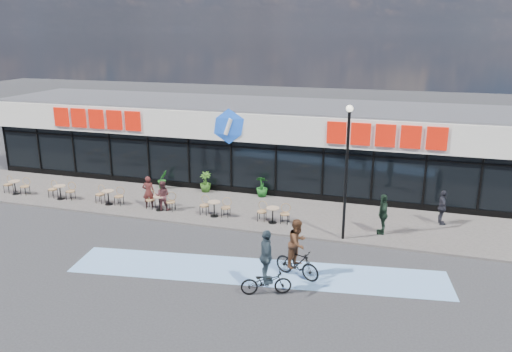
# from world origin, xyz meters

# --- Properties ---
(ground) EXTENTS (120.00, 120.00, 0.00)m
(ground) POSITION_xyz_m (0.00, 0.00, 0.00)
(ground) COLOR #28282B
(ground) RESTS_ON ground
(sidewalk) EXTENTS (44.00, 5.00, 0.10)m
(sidewalk) POSITION_xyz_m (0.00, 4.50, 0.05)
(sidewalk) COLOR #5D5652
(sidewalk) RESTS_ON ground
(bike_lane) EXTENTS (14.17, 4.13, 0.01)m
(bike_lane) POSITION_xyz_m (4.00, -1.50, 0.01)
(bike_lane) COLOR #6F9CD1
(bike_lane) RESTS_ON ground
(building) EXTENTS (30.60, 6.57, 4.75)m
(building) POSITION_xyz_m (-0.00, 9.93, 2.34)
(building) COLOR black
(building) RESTS_ON ground
(lamp_post) EXTENTS (0.28, 0.28, 5.72)m
(lamp_post) POSITION_xyz_m (6.71, 2.30, 3.46)
(lamp_post) COLOR black
(lamp_post) RESTS_ON sidewalk
(bistro_set_0) EXTENTS (1.54, 0.62, 0.90)m
(bistro_set_0) POSITION_xyz_m (-11.08, 3.28, 0.56)
(bistro_set_0) COLOR tan
(bistro_set_0) RESTS_ON sidewalk
(bistro_set_1) EXTENTS (1.54, 0.62, 0.90)m
(bistro_set_1) POSITION_xyz_m (-8.19, 3.28, 0.56)
(bistro_set_1) COLOR tan
(bistro_set_1) RESTS_ON sidewalk
(bistro_set_2) EXTENTS (1.54, 0.62, 0.90)m
(bistro_set_2) POSITION_xyz_m (-5.30, 3.28, 0.56)
(bistro_set_2) COLOR tan
(bistro_set_2) RESTS_ON sidewalk
(bistro_set_3) EXTENTS (1.54, 0.62, 0.90)m
(bistro_set_3) POSITION_xyz_m (-2.41, 3.28, 0.56)
(bistro_set_3) COLOR tan
(bistro_set_3) RESTS_ON sidewalk
(bistro_set_4) EXTENTS (1.54, 0.62, 0.90)m
(bistro_set_4) POSITION_xyz_m (0.48, 3.28, 0.56)
(bistro_set_4) COLOR tan
(bistro_set_4) RESTS_ON sidewalk
(bistro_set_5) EXTENTS (1.54, 0.62, 0.90)m
(bistro_set_5) POSITION_xyz_m (3.36, 3.28, 0.56)
(bistro_set_5) COLOR tan
(bistro_set_5) RESTS_ON sidewalk
(potted_plant_left) EXTENTS (0.67, 0.72, 1.04)m
(potted_plant_left) POSITION_xyz_m (-3.91, 6.48, 0.62)
(potted_plant_left) COLOR #185317
(potted_plant_left) RESTS_ON sidewalk
(potted_plant_mid) EXTENTS (0.65, 0.65, 1.11)m
(potted_plant_mid) POSITION_xyz_m (-1.37, 6.59, 0.66)
(potted_plant_mid) COLOR #284E16
(potted_plant_mid) RESTS_ON sidewalk
(potted_plant_right) EXTENTS (0.67, 0.67, 1.12)m
(potted_plant_right) POSITION_xyz_m (1.82, 6.71, 0.66)
(potted_plant_right) COLOR #154C17
(potted_plant_right) RESTS_ON sidewalk
(patron_left) EXTENTS (0.69, 0.58, 1.62)m
(patron_left) POSITION_xyz_m (-3.12, 3.43, 0.91)
(patron_left) COLOR #4A1C1A
(patron_left) RESTS_ON sidewalk
(patron_right) EXTENTS (0.83, 0.70, 1.49)m
(patron_right) POSITION_xyz_m (-2.28, 3.29, 0.85)
(patron_right) COLOR #552B2F
(patron_right) RESTS_ON sidewalk
(pedestrian_a) EXTENTS (0.53, 1.08, 1.79)m
(pedestrian_a) POSITION_xyz_m (8.26, 3.40, 0.99)
(pedestrian_a) COLOR black
(pedestrian_a) RESTS_ON sidewalk
(pedestrian_b) EXTENTS (0.56, 1.01, 1.62)m
(pedestrian_b) POSITION_xyz_m (10.80, 5.28, 0.91)
(pedestrian_b) COLOR black
(pedestrian_b) RESTS_ON sidewalk
(cyclist_a) EXTENTS (1.84, 1.20, 2.33)m
(cyclist_a) POSITION_xyz_m (4.78, -2.96, 0.92)
(cyclist_a) COLOR black
(cyclist_a) RESTS_ON ground
(cyclist_b) EXTENTS (1.89, 1.13, 2.24)m
(cyclist_b) POSITION_xyz_m (5.53, -1.47, 0.95)
(cyclist_b) COLOR black
(cyclist_b) RESTS_ON ground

